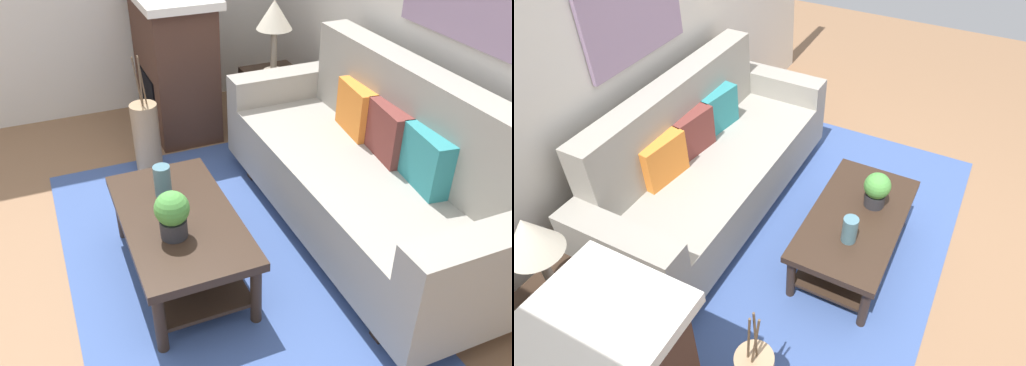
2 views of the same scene
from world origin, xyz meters
The scene contains 17 objects.
ground_plane centered at (0.00, 0.00, 0.00)m, with size 9.01×9.01×0.00m, color #8C6647.
wall_back centered at (0.00, 2.00, 1.35)m, with size 5.01×0.10×2.70m, color silver.
area_rug centered at (0.00, 0.50, 0.01)m, with size 2.93×1.70×0.01m, color #3D5693.
couch centered at (-0.05, 1.46, 0.43)m, with size 2.26×0.84×1.08m.
throw_pillow_orange centered at (-0.41, 1.59, 0.68)m, with size 0.36×0.12×0.32m, color orange.
throw_pillow_maroon centered at (-0.05, 1.59, 0.68)m, with size 0.36×0.12×0.32m, color brown.
throw_pillow_teal centered at (0.30, 1.59, 0.68)m, with size 0.36×0.12×0.32m, color teal.
coffee_table centered at (-0.07, 0.28, 0.31)m, with size 1.10×0.60×0.43m.
tabletop_vase centered at (-0.29, 0.26, 0.52)m, with size 0.10×0.10×0.19m, color slate.
potted_plant_tabletop centered at (0.10, 0.22, 0.57)m, with size 0.18×0.18×0.26m.
side_table centered at (-1.48, 1.49, 0.28)m, with size 0.44×0.44×0.56m, color #332319.
table_lamp centered at (-1.48, 1.49, 0.99)m, with size 0.28×0.28×0.57m.
fireplace centered at (-1.96, 0.80, 0.59)m, with size 1.02×0.58×1.16m.
floor_vase centered at (-1.32, 0.38, 0.27)m, with size 0.20×0.20×0.54m, color tan.
floor_vase_branch_a centered at (-1.30, 0.38, 0.72)m, with size 0.01×0.01×0.36m, color brown.
floor_vase_branch_b centered at (-1.33, 0.40, 0.72)m, with size 0.01×0.01×0.36m, color brown.
floor_vase_branch_c centered at (-1.33, 0.37, 0.72)m, with size 0.01×0.01×0.36m, color brown.
Camera 1 is at (2.26, -0.24, 2.15)m, focal length 37.65 mm.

